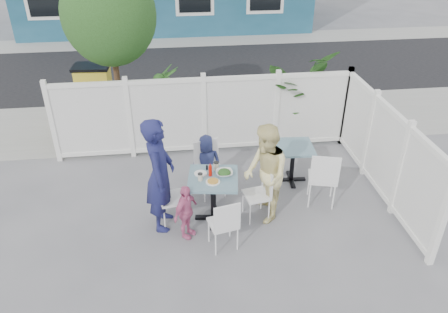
{
  "coord_description": "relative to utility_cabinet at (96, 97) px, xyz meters",
  "views": [
    {
      "loc": [
        -0.48,
        -5.4,
        4.5
      ],
      "look_at": [
        0.27,
        0.58,
        0.93
      ],
      "focal_mm": 35.0,
      "sensor_mm": 36.0,
      "label": 1
    }
  ],
  "objects": [
    {
      "name": "plate_side",
      "position": [
        2.08,
        -3.69,
        0.14
      ],
      "size": [
        0.2,
        0.2,
        0.01
      ],
      "primitive_type": "cylinder",
      "color": "white",
      "rests_on": "main_table"
    },
    {
      "name": "toddler",
      "position": [
        1.81,
        -4.17,
        -0.21
      ],
      "size": [
        0.51,
        0.56,
        0.91
      ],
      "primitive_type": "imported",
      "rotation": [
        0.0,
        0.0,
        0.9
      ],
      "color": "#D7679A",
      "rests_on": "ground"
    },
    {
      "name": "chair_back",
      "position": [
        2.26,
        -3.04,
        -0.1
      ],
      "size": [
        0.55,
        0.54,
        0.98
      ],
      "rotation": [
        0.0,
        0.0,
        3.43
      ],
      "color": "white",
      "rests_on": "ground"
    },
    {
      "name": "plate_main",
      "position": [
        2.24,
        -3.95,
        0.14
      ],
      "size": [
        0.22,
        0.22,
        0.01
      ],
      "primitive_type": "cylinder",
      "color": "white",
      "rests_on": "main_table"
    },
    {
      "name": "chair_near",
      "position": [
        2.35,
        -4.54,
        -0.16
      ],
      "size": [
        0.47,
        0.46,
        0.87
      ],
      "rotation": [
        0.0,
        0.0,
        0.22
      ],
      "color": "white",
      "rests_on": "ground"
    },
    {
      "name": "woman",
      "position": [
        3.07,
        -3.85,
        0.15
      ],
      "size": [
        0.68,
        0.84,
        1.64
      ],
      "primitive_type": "imported",
      "rotation": [
        0.0,
        0.0,
        -1.49
      ],
      "color": "#ECD44F",
      "rests_on": "ground"
    },
    {
      "name": "ground",
      "position": [
        2.21,
        -4.0,
        -0.67
      ],
      "size": [
        80.0,
        80.0,
        0.0
      ],
      "primitive_type": "plane",
      "color": "slate"
    },
    {
      "name": "salad_bowl",
      "position": [
        2.44,
        -3.77,
        0.17
      ],
      "size": [
        0.26,
        0.26,
        0.06
      ],
      "primitive_type": "imported",
      "color": "white",
      "rests_on": "main_table"
    },
    {
      "name": "chair_spare",
      "position": [
        4.09,
        -3.66,
        -0.08
      ],
      "size": [
        0.56,
        0.55,
        1.01
      ],
      "rotation": [
        0.0,
        0.0,
        -0.26
      ],
      "color": "white",
      "rests_on": "ground"
    },
    {
      "name": "far_sidewalk",
      "position": [
        2.21,
        6.6,
        -0.66
      ],
      "size": [
        24.0,
        1.6,
        0.01
      ],
      "primitive_type": "cube",
      "color": "gray",
      "rests_on": "ground"
    },
    {
      "name": "street",
      "position": [
        2.21,
        3.5,
        -0.66
      ],
      "size": [
        24.0,
        5.0,
        0.01
      ],
      "primitive_type": "cube",
      "color": "black",
      "rests_on": "ground"
    },
    {
      "name": "main_table",
      "position": [
        2.26,
        -3.82,
        -0.04
      ],
      "size": [
        0.86,
        0.86,
        0.8
      ],
      "rotation": [
        0.0,
        0.0,
        -0.14
      ],
      "color": "#3F687C",
      "rests_on": "ground"
    },
    {
      "name": "man",
      "position": [
        1.45,
        -3.84,
        0.26
      ],
      "size": [
        0.52,
        0.72,
        1.85
      ],
      "primitive_type": "imported",
      "rotation": [
        0.0,
        0.0,
        1.45
      ],
      "color": "#1B1D50",
      "rests_on": "ground"
    },
    {
      "name": "utility_cabinet",
      "position": [
        0.0,
        0.0,
        0.0
      ],
      "size": [
        0.75,
        0.56,
        1.33
      ],
      "primitive_type": "cube",
      "rotation": [
        0.0,
        0.0,
        -0.07
      ],
      "color": "gold",
      "rests_on": "ground"
    },
    {
      "name": "chair_right",
      "position": [
        3.02,
        -3.83,
        -0.16
      ],
      "size": [
        0.45,
        0.46,
        0.87
      ],
      "rotation": [
        0.0,
        0.0,
        1.75
      ],
      "color": "white",
      "rests_on": "ground"
    },
    {
      "name": "coffee_cup_a",
      "position": [
        2.06,
        -3.87,
        0.19
      ],
      "size": [
        0.07,
        0.07,
        0.11
      ],
      "primitive_type": "cylinder",
      "color": "beige",
      "rests_on": "main_table"
    },
    {
      "name": "pepper_shaker",
      "position": [
        2.19,
        -3.58,
        0.18
      ],
      "size": [
        0.03,
        0.03,
        0.08
      ],
      "primitive_type": "cylinder",
      "color": "black",
      "rests_on": "main_table"
    },
    {
      "name": "boy",
      "position": [
        2.23,
        -2.92,
        -0.14
      ],
      "size": [
        0.52,
        0.35,
        1.05
      ],
      "primitive_type": "imported",
      "rotation": [
        0.0,
        0.0,
        3.18
      ],
      "color": "navy",
      "rests_on": "ground"
    },
    {
      "name": "fence_back",
      "position": [
        2.31,
        -1.6,
        0.12
      ],
      "size": [
        5.86,
        0.08,
        1.6
      ],
      "color": "white",
      "rests_on": "ground"
    },
    {
      "name": "fence_right",
      "position": [
        5.21,
        -3.4,
        0.12
      ],
      "size": [
        0.08,
        3.66,
        1.6
      ],
      "rotation": [
        0.0,
        0.0,
        1.57
      ],
      "color": "white",
      "rests_on": "ground"
    },
    {
      "name": "potted_shrub_a",
      "position": [
        1.52,
        -0.9,
        0.13
      ],
      "size": [
        0.91,
        0.91,
        1.6
      ],
      "primitive_type": "imported",
      "rotation": [
        0.0,
        0.0,
        4.74
      ],
      "color": "#1F3E16",
      "rests_on": "ground"
    },
    {
      "name": "near_sidewalk",
      "position": [
        2.21,
        -0.2,
        -0.66
      ],
      "size": [
        24.0,
        2.6,
        0.01
      ],
      "primitive_type": "cube",
      "color": "gray",
      "rests_on": "ground"
    },
    {
      "name": "chair_left",
      "position": [
        1.53,
        -3.81,
        -0.13
      ],
      "size": [
        0.47,
        0.49,
        0.93
      ],
      "rotation": [
        0.0,
        0.0,
        -1.4
      ],
      "color": "white",
      "rests_on": "ground"
    },
    {
      "name": "potted_shrub_b",
      "position": [
        4.21,
        -1.0,
        0.27
      ],
      "size": [
        2.21,
        2.15,
        1.87
      ],
      "primitive_type": "imported",
      "rotation": [
        0.0,
        0.0,
        0.6
      ],
      "color": "#1F3E16",
      "rests_on": "ground"
    },
    {
      "name": "salt_shaker",
      "position": [
        2.19,
        -3.56,
        0.17
      ],
      "size": [
        0.03,
        0.03,
        0.06
      ],
      "primitive_type": "cylinder",
      "color": "white",
      "rests_on": "main_table"
    },
    {
      "name": "ketchup_bottle",
      "position": [
        2.22,
        -3.76,
        0.22
      ],
      "size": [
        0.05,
        0.05,
        0.17
      ],
      "primitive_type": "cylinder",
      "color": "red",
      "rests_on": "main_table"
    },
    {
      "name": "spare_table",
      "position": [
        3.79,
        -2.88,
        -0.11
      ],
      "size": [
        0.73,
        0.73,
        0.72
      ],
      "rotation": [
        0.0,
        0.0,
        -0.07
      ],
      "color": "#3F687C",
      "rests_on": "ground"
    },
    {
      "name": "tree",
      "position": [
        0.61,
        -0.7,
        1.92
      ],
      "size": [
        1.8,
        1.62,
        3.59
      ],
      "color": "#382316",
      "rests_on": "ground"
    },
    {
      "name": "coffee_cup_b",
      "position": [
        2.33,
        -3.6,
        0.2
      ],
      "size": [
        0.08,
        0.08,
        0.12
      ],
      "primitive_type": "cylinder",
      "color": "beige",
      "rests_on": "main_table"
    }
  ]
}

